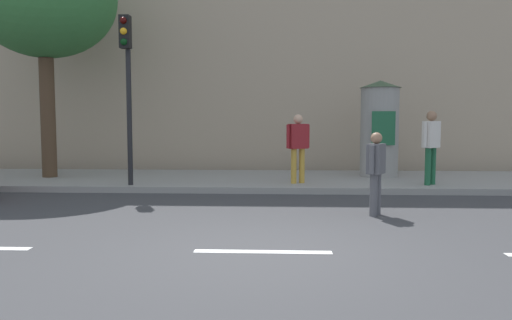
# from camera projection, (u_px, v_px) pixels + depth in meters

# --- Properties ---
(ground_plane) EXTENTS (80.00, 80.00, 0.00)m
(ground_plane) POSITION_uv_depth(u_px,v_px,m) (263.00, 252.00, 6.45)
(ground_plane) COLOR #38383A
(sidewalk_curb) EXTENTS (36.00, 4.00, 0.15)m
(sidewalk_curb) POSITION_uv_depth(u_px,v_px,m) (271.00, 180.00, 13.42)
(sidewalk_curb) COLOR gray
(sidewalk_curb) RESTS_ON ground_plane
(lane_markings) EXTENTS (25.80, 0.16, 0.01)m
(lane_markings) POSITION_uv_depth(u_px,v_px,m) (263.00, 252.00, 6.45)
(lane_markings) COLOR silver
(lane_markings) RESTS_ON ground_plane
(building_backdrop) EXTENTS (36.00, 5.00, 10.49)m
(building_backdrop) POSITION_uv_depth(u_px,v_px,m) (274.00, 22.00, 17.97)
(building_backdrop) COLOR tan
(building_backdrop) RESTS_ON ground_plane
(traffic_light) EXTENTS (0.24, 0.45, 3.96)m
(traffic_light) POSITION_uv_depth(u_px,v_px,m) (127.00, 72.00, 11.59)
(traffic_light) COLOR black
(traffic_light) RESTS_ON sidewalk_curb
(poster_column) EXTENTS (1.13, 1.13, 2.63)m
(poster_column) POSITION_uv_depth(u_px,v_px,m) (379.00, 128.00, 13.64)
(poster_column) COLOR gray
(poster_column) RESTS_ON sidewalk_curb
(pedestrian_in_light_jacket) EXTENTS (0.39, 0.50, 1.49)m
(pedestrian_in_light_jacket) POSITION_uv_depth(u_px,v_px,m) (376.00, 168.00, 8.85)
(pedestrian_in_light_jacket) COLOR #4C4C51
(pedestrian_in_light_jacket) RESTS_ON ground_plane
(pedestrian_in_dark_shirt) EXTENTS (0.48, 0.46, 1.77)m
(pedestrian_in_dark_shirt) POSITION_uv_depth(u_px,v_px,m) (431.00, 141.00, 11.85)
(pedestrian_in_dark_shirt) COLOR #1E5938
(pedestrian_in_dark_shirt) RESTS_ON sidewalk_curb
(pedestrian_near_pole) EXTENTS (0.58, 0.43, 1.69)m
(pedestrian_near_pole) POSITION_uv_depth(u_px,v_px,m) (298.00, 143.00, 12.17)
(pedestrian_near_pole) COLOR #B78C33
(pedestrian_near_pole) RESTS_ON sidewalk_curb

